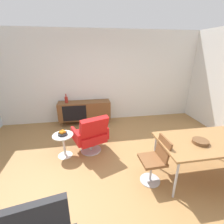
% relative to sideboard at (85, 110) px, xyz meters
% --- Properties ---
extents(ground_plane, '(8.32, 8.32, 0.00)m').
position_rel_sideboard_xyz_m(ground_plane, '(0.57, -2.30, -0.44)').
color(ground_plane, '#9E7242').
extents(wall_back, '(6.80, 0.12, 2.80)m').
position_rel_sideboard_xyz_m(wall_back, '(0.57, 0.30, 0.96)').
color(wall_back, silver).
rests_on(wall_back, ground_plane).
extents(sideboard, '(1.60, 0.45, 0.72)m').
position_rel_sideboard_xyz_m(sideboard, '(0.00, 0.00, 0.00)').
color(sideboard, brown).
rests_on(sideboard, ground_plane).
extents(vase_cobalt, '(0.09, 0.09, 0.27)m').
position_rel_sideboard_xyz_m(vase_cobalt, '(-0.52, 0.00, 0.38)').
color(vase_cobalt, maroon).
rests_on(vase_cobalt, sideboard).
extents(dining_table, '(1.60, 0.90, 0.74)m').
position_rel_sideboard_xyz_m(dining_table, '(2.08, -2.67, 0.26)').
color(dining_table, olive).
rests_on(dining_table, ground_plane).
extents(wooden_bowl_on_table, '(0.26, 0.26, 0.06)m').
position_rel_sideboard_xyz_m(wooden_bowl_on_table, '(1.94, -2.73, 0.33)').
color(wooden_bowl_on_table, brown).
rests_on(wooden_bowl_on_table, dining_table).
extents(dining_chair_near_window, '(0.44, 0.41, 0.86)m').
position_rel_sideboard_xyz_m(dining_chair_near_window, '(1.19, -2.67, 0.03)').
color(dining_chair_near_window, brown).
rests_on(dining_chair_near_window, ground_plane).
extents(lounge_chair_red, '(0.85, 0.82, 0.95)m').
position_rel_sideboard_xyz_m(lounge_chair_red, '(0.14, -1.61, 0.03)').
color(lounge_chair_red, red).
rests_on(lounge_chair_red, ground_plane).
extents(side_table_round, '(0.44, 0.44, 0.52)m').
position_rel_sideboard_xyz_m(side_table_round, '(-0.47, -1.65, -0.12)').
color(side_table_round, white).
rests_on(side_table_round, ground_plane).
extents(fruit_bowl, '(0.20, 0.20, 0.11)m').
position_rel_sideboard_xyz_m(fruit_bowl, '(-0.47, -1.65, 0.12)').
color(fruit_bowl, '#262628').
rests_on(fruit_bowl, side_table_round).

